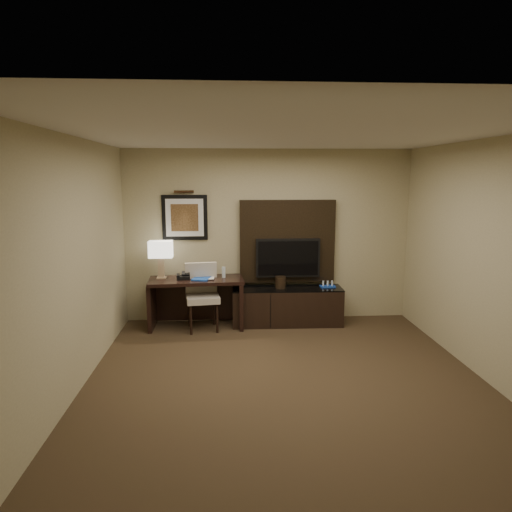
{
  "coord_description": "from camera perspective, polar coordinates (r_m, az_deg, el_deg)",
  "views": [
    {
      "loc": [
        -0.64,
        -4.64,
        2.28
      ],
      "look_at": [
        -0.23,
        1.8,
        1.15
      ],
      "focal_mm": 32.0,
      "sensor_mm": 36.0,
      "label": 1
    }
  ],
  "objects": [
    {
      "name": "desk",
      "position": [
        7.04,
        -7.42,
        -5.84
      ],
      "size": [
        1.45,
        0.69,
        0.76
      ],
      "primitive_type": "cube",
      "rotation": [
        0.0,
        0.0,
        0.06
      ],
      "color": "black",
      "rests_on": "floor"
    },
    {
      "name": "book",
      "position": [
        6.89,
        -6.55,
        -2.03
      ],
      "size": [
        0.15,
        0.02,
        0.21
      ],
      "primitive_type": "imported",
      "rotation": [
        0.0,
        0.0,
        -0.01
      ],
      "color": "#C1B797",
      "rests_on": "desk"
    },
    {
      "name": "floor",
      "position": [
        5.21,
        3.98,
        -16.08
      ],
      "size": [
        4.5,
        5.0,
        0.01
      ],
      "primitive_type": "cube",
      "color": "#352718",
      "rests_on": "ground"
    },
    {
      "name": "water_bottle",
      "position": [
        6.96,
        -4.06,
        -2.04
      ],
      "size": [
        0.07,
        0.07,
        0.17
      ],
      "primitive_type": "cylinder",
      "rotation": [
        0.0,
        0.0,
        0.28
      ],
      "color": "silver",
      "rests_on": "desk"
    },
    {
      "name": "desk_chair",
      "position": [
        6.87,
        -6.69,
        -5.16
      ],
      "size": [
        0.55,
        0.61,
        1.0
      ],
      "primitive_type": null,
      "rotation": [
        0.0,
        0.0,
        0.14
      ],
      "color": "#C0B5A0",
      "rests_on": "floor"
    },
    {
      "name": "tv_wall_panel",
      "position": [
        7.22,
        3.92,
        1.86
      ],
      "size": [
        1.5,
        0.12,
        1.3
      ],
      "primitive_type": "cube",
      "color": "black",
      "rests_on": "wall_back"
    },
    {
      "name": "wall_left",
      "position": [
        5.0,
        -22.31,
        -1.53
      ],
      "size": [
        0.01,
        5.0,
        2.7
      ],
      "primitive_type": "cube",
      "color": "tan",
      "rests_on": "floor"
    },
    {
      "name": "wall_right",
      "position": [
        5.55,
        27.87,
        -0.88
      ],
      "size": [
        0.01,
        5.0,
        2.7
      ],
      "primitive_type": "cube",
      "color": "tan",
      "rests_on": "floor"
    },
    {
      "name": "credenza",
      "position": [
        7.15,
        3.91,
        -6.25
      ],
      "size": [
        1.7,
        0.5,
        0.58
      ],
      "primitive_type": "cube",
      "rotation": [
        0.0,
        0.0,
        -0.02
      ],
      "color": "black",
      "rests_on": "floor"
    },
    {
      "name": "table_lamp",
      "position": [
        7.01,
        -11.79,
        -0.28
      ],
      "size": [
        0.42,
        0.31,
        0.61
      ],
      "primitive_type": null,
      "rotation": [
        0.0,
        0.0,
        -0.28
      ],
      "color": "tan",
      "rests_on": "desk"
    },
    {
      "name": "picture_light",
      "position": [
        7.12,
        -9.01,
        7.95
      ],
      "size": [
        0.04,
        0.04,
        0.3
      ],
      "primitive_type": "cylinder",
      "color": "#3F2614",
      "rests_on": "wall_back"
    },
    {
      "name": "ceiling",
      "position": [
        4.71,
        4.39,
        15.03
      ],
      "size": [
        4.5,
        5.0,
        0.01
      ],
      "primitive_type": "cube",
      "color": "silver",
      "rests_on": "wall_back"
    },
    {
      "name": "artwork",
      "position": [
        7.18,
        -8.89,
        4.77
      ],
      "size": [
        0.7,
        0.04,
        0.7
      ],
      "primitive_type": "cube",
      "color": "black",
      "rests_on": "wall_back"
    },
    {
      "name": "wall_back",
      "position": [
        7.23,
        1.51,
        2.53
      ],
      "size": [
        4.5,
        0.01,
        2.7
      ],
      "primitive_type": "cube",
      "color": "tan",
      "rests_on": "floor"
    },
    {
      "name": "wall_front",
      "position": [
        2.42,
        12.37,
        -12.85
      ],
      "size": [
        4.5,
        0.01,
        2.7
      ],
      "primitive_type": "cube",
      "color": "tan",
      "rests_on": "floor"
    },
    {
      "name": "tv",
      "position": [
        7.16,
        4.0,
        -0.24
      ],
      "size": [
        1.0,
        0.08,
        0.6
      ],
      "primitive_type": "cube",
      "color": "black",
      "rests_on": "tv_wall_panel"
    },
    {
      "name": "desk_phone",
      "position": [
        6.94,
        -9.04,
        -2.49
      ],
      "size": [
        0.2,
        0.18,
        0.09
      ],
      "primitive_type": null,
      "rotation": [
        0.0,
        0.0,
        0.06
      ],
      "color": "black",
      "rests_on": "desk"
    },
    {
      "name": "blue_folder",
      "position": [
        6.92,
        -6.77,
        -2.78
      ],
      "size": [
        0.32,
        0.37,
        0.02
      ],
      "primitive_type": "cube",
      "rotation": [
        0.0,
        0.0,
        -0.25
      ],
      "color": "#1A4AAC",
      "rests_on": "desk"
    },
    {
      "name": "ice_bucket",
      "position": [
        7.03,
        3.07,
        -3.3
      ],
      "size": [
        0.17,
        0.17,
        0.18
      ],
      "primitive_type": "cylinder",
      "rotation": [
        0.0,
        0.0,
        0.01
      ],
      "color": "black",
      "rests_on": "credenza"
    },
    {
      "name": "minibar_tray",
      "position": [
        7.19,
        8.94,
        -3.52
      ],
      "size": [
        0.24,
        0.15,
        0.08
      ],
      "primitive_type": null,
      "rotation": [
        0.0,
        0.0,
        0.06
      ],
      "color": "#1940A4",
      "rests_on": "credenza"
    }
  ]
}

